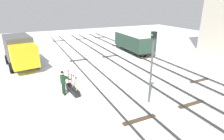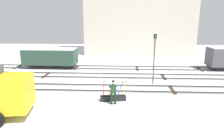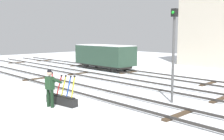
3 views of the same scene
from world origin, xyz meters
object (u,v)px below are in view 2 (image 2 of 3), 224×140
(freight_car_far_end, at_px, (50,57))
(rail_worker, at_px, (113,91))
(switch_lever_frame, at_px, (113,97))
(signal_post, at_px, (154,55))

(freight_car_far_end, bearing_deg, rail_worker, -51.81)
(switch_lever_frame, relative_size, rail_worker, 1.10)
(rail_worker, xyz_separation_m, freight_car_far_end, (-7.76, 10.14, 0.36))
(switch_lever_frame, distance_m, rail_worker, 0.91)
(switch_lever_frame, bearing_deg, rail_worker, -94.65)
(switch_lever_frame, distance_m, signal_post, 5.66)
(switch_lever_frame, relative_size, signal_post, 0.43)
(signal_post, height_order, freight_car_far_end, signal_post)
(rail_worker, height_order, signal_post, signal_post)
(rail_worker, distance_m, signal_post, 5.82)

